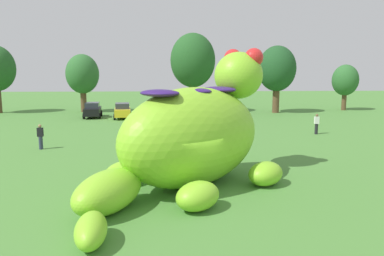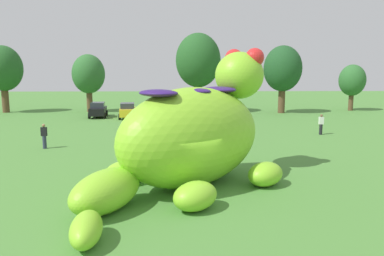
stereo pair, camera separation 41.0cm
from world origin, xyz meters
name	(u,v)px [view 1 (the left image)]	position (x,y,z in m)	size (l,w,h in m)	color
ground_plane	(194,196)	(0.00, 0.00, 0.00)	(160.00, 160.00, 0.00)	#4C8438
giant_inflatable_creature	(193,135)	(0.05, 1.55, 2.36)	(9.55, 11.65, 6.45)	#8CD12D
car_black	(93,110)	(-10.03, 27.27, 0.86)	(2.32, 4.28, 1.72)	black
car_yellow	(123,111)	(-6.52, 26.29, 0.86)	(2.33, 4.28, 1.72)	yellow
car_orange	(159,111)	(-2.50, 25.91, 0.86)	(2.41, 4.31, 1.72)	orange
car_white	(190,111)	(1.02, 25.87, 0.86)	(2.40, 4.31, 1.72)	white
tree_left	(82,74)	(-12.36, 33.01, 4.81)	(4.14, 4.14, 7.35)	brown
tree_mid_left	(193,61)	(1.62, 31.52, 6.47)	(5.57, 5.57, 9.88)	brown
tree_centre_left	(277,69)	(12.10, 31.02, 5.47)	(4.71, 4.71, 8.36)	brown
tree_centre	(345,80)	(22.10, 33.56, 3.98)	(3.43, 3.43, 6.08)	brown
spectator_near_inflatable	(180,131)	(-0.37, 11.79, 0.85)	(0.38, 0.26, 1.71)	#2D334C
spectator_mid_field	(317,124)	(11.16, 15.01, 0.85)	(0.38, 0.26, 1.71)	black
spectator_by_cars	(137,120)	(-4.17, 18.06, 0.85)	(0.38, 0.26, 1.71)	#726656
spectator_wandering	(167,115)	(-1.49, 22.11, 0.85)	(0.38, 0.26, 1.71)	#726656
spectator_far_side	(40,137)	(-9.88, 10.00, 0.85)	(0.38, 0.26, 1.71)	#2D334C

